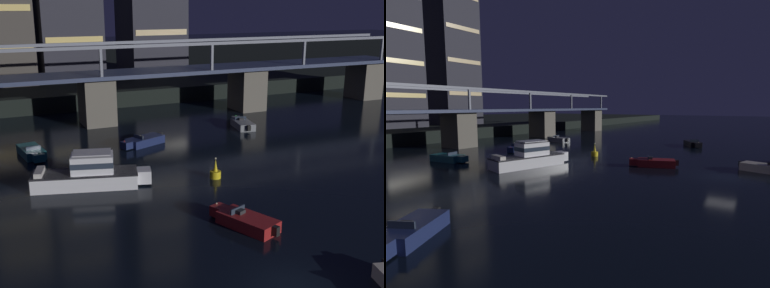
# 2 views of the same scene
# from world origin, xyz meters

# --- Properties ---
(ground_plane) EXTENTS (400.00, 400.00, 0.00)m
(ground_plane) POSITION_xyz_m (0.00, 0.00, 0.00)
(ground_plane) COLOR black
(far_riverbank) EXTENTS (240.00, 80.00, 2.20)m
(far_riverbank) POSITION_xyz_m (0.00, 86.65, 1.10)
(far_riverbank) COLOR black
(far_riverbank) RESTS_ON ground
(river_bridge) EXTENTS (87.97, 6.40, 9.38)m
(river_bridge) POSITION_xyz_m (0.00, 38.64, 4.05)
(river_bridge) COLOR #605B51
(river_bridge) RESTS_ON ground
(cabin_cruiser_near_left) EXTENTS (9.35, 4.78, 2.79)m
(cabin_cruiser_near_left) POSITION_xyz_m (-5.77, 18.36, 1.05)
(cabin_cruiser_near_left) COLOR silver
(cabin_cruiser_near_left) RESTS_ON ground
(speedboat_near_center) EXTENTS (2.34, 5.23, 1.16)m
(speedboat_near_center) POSITION_xyz_m (-8.84, 28.44, 0.41)
(speedboat_near_center) COLOR #196066
(speedboat_near_center) RESTS_ON ground
(speedboat_near_right) EXTENTS (2.57, 5.22, 1.16)m
(speedboat_near_right) POSITION_xyz_m (14.72, 29.95, 0.41)
(speedboat_near_right) COLOR gray
(speedboat_near_right) RESTS_ON ground
(speedboat_far_center) EXTENTS (3.08, 5.09, 1.16)m
(speedboat_far_center) POSITION_xyz_m (1.55, 7.03, 0.41)
(speedboat_far_center) COLOR maroon
(speedboat_far_center) RESTS_ON ground
(speedboat_far_right) EXTENTS (5.06, 3.14, 1.16)m
(speedboat_far_right) POSITION_xyz_m (1.91, 27.75, 0.41)
(speedboat_far_right) COLOR #19234C
(speedboat_far_right) RESTS_ON ground
(channel_buoy) EXTENTS (0.90, 0.90, 1.76)m
(channel_buoy) POSITION_xyz_m (4.03, 15.96, 0.48)
(channel_buoy) COLOR yellow
(channel_buoy) RESTS_ON ground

